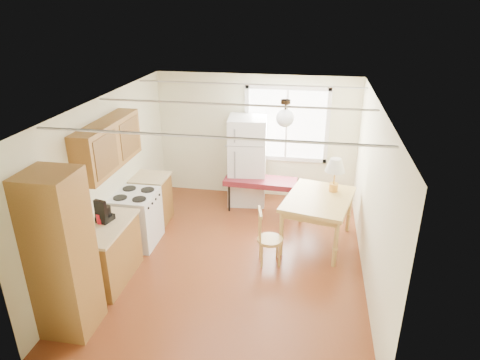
% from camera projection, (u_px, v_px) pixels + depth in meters
% --- Properties ---
extents(room_shell, '(4.60, 5.60, 2.62)m').
position_uv_depth(room_shell, '(233.00, 187.00, 6.34)').
color(room_shell, '#592612').
rests_on(room_shell, ground).
extents(kitchen_run, '(0.65, 3.40, 2.20)m').
position_uv_depth(kitchen_run, '(109.00, 222.00, 6.20)').
color(kitchen_run, brown).
rests_on(kitchen_run, ground).
extents(window_unit, '(1.64, 0.05, 1.51)m').
position_uv_depth(window_unit, '(287.00, 124.00, 8.37)').
color(window_unit, white).
rests_on(window_unit, room_shell).
extents(pendant_light, '(0.26, 0.26, 0.40)m').
position_uv_depth(pendant_light, '(285.00, 117.00, 6.21)').
color(pendant_light, black).
rests_on(pendant_light, room_shell).
extents(refrigerator, '(0.79, 0.79, 1.75)m').
position_uv_depth(refrigerator, '(247.00, 160.00, 8.43)').
color(refrigerator, white).
rests_on(refrigerator, ground).
extents(bench, '(1.40, 0.58, 0.63)m').
position_uv_depth(bench, '(260.00, 182.00, 8.20)').
color(bench, maroon).
rests_on(bench, ground).
extents(dining_table, '(1.27, 1.52, 0.83)m').
position_uv_depth(dining_table, '(318.00, 203.00, 7.00)').
color(dining_table, '#B08B44').
rests_on(dining_table, ground).
extents(chair, '(0.42, 0.42, 0.90)m').
position_uv_depth(chair, '(265.00, 234.00, 6.52)').
color(chair, '#B08B44').
rests_on(chair, ground).
extents(table_lamp, '(0.33, 0.33, 0.58)m').
position_uv_depth(table_lamp, '(335.00, 168.00, 7.04)').
color(table_lamp, '#C28D3E').
rests_on(table_lamp, dining_table).
extents(coffee_maker, '(0.23, 0.27, 0.36)m').
position_uv_depth(coffee_maker, '(104.00, 213.00, 6.03)').
color(coffee_maker, black).
rests_on(coffee_maker, kitchen_run).
extents(kettle, '(0.11, 0.11, 0.20)m').
position_uv_depth(kettle, '(100.00, 218.00, 6.01)').
color(kettle, red).
rests_on(kettle, kitchen_run).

